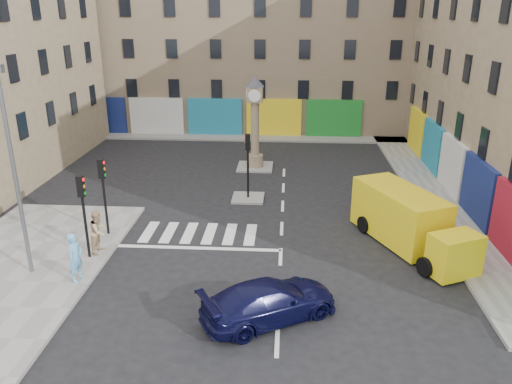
# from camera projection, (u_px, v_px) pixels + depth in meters

# --- Properties ---
(ground) EXTENTS (120.00, 120.00, 0.00)m
(ground) POSITION_uv_depth(u_px,v_px,m) (280.00, 268.00, 21.07)
(ground) COLOR black
(ground) RESTS_ON ground
(sidewalk_left) EXTENTS (7.00, 16.00, 0.15)m
(sidewalk_left) POSITION_uv_depth(u_px,v_px,m) (3.00, 282.00, 19.84)
(sidewalk_left) COLOR gray
(sidewalk_left) RESTS_ON ground
(sidewalk_right) EXTENTS (2.60, 30.00, 0.15)m
(sidewalk_right) POSITION_uv_depth(u_px,v_px,m) (429.00, 190.00, 29.87)
(sidewalk_right) COLOR gray
(sidewalk_right) RESTS_ON ground
(sidewalk_far) EXTENTS (32.00, 2.40, 0.15)m
(sidewalk_far) POSITION_uv_depth(u_px,v_px,m) (238.00, 137.00, 42.06)
(sidewalk_far) COLOR gray
(sidewalk_far) RESTS_ON ground
(island_near) EXTENTS (1.80, 1.80, 0.12)m
(island_near) POSITION_uv_depth(u_px,v_px,m) (248.00, 198.00, 28.66)
(island_near) COLOR gray
(island_near) RESTS_ON ground
(island_far) EXTENTS (2.40, 2.40, 0.12)m
(island_far) POSITION_uv_depth(u_px,v_px,m) (255.00, 167.00, 34.27)
(island_far) COLOR gray
(island_far) RESTS_ON ground
(building_far) EXTENTS (32.00, 10.00, 17.00)m
(building_far) POSITION_uv_depth(u_px,v_px,m) (243.00, 30.00, 44.57)
(building_far) COLOR #7C6C52
(building_far) RESTS_ON ground
(traffic_light_left_near) EXTENTS (0.28, 0.22, 3.70)m
(traffic_light_left_near) POSITION_uv_depth(u_px,v_px,m) (83.00, 204.00, 20.85)
(traffic_light_left_near) COLOR black
(traffic_light_left_near) RESTS_ON sidewalk_left
(traffic_light_left_far) EXTENTS (0.28, 0.22, 3.70)m
(traffic_light_left_far) POSITION_uv_depth(u_px,v_px,m) (103.00, 185.00, 23.10)
(traffic_light_left_far) COLOR black
(traffic_light_left_far) RESTS_ON sidewalk_left
(traffic_light_island) EXTENTS (0.28, 0.22, 3.70)m
(traffic_light_island) POSITION_uv_depth(u_px,v_px,m) (248.00, 156.00, 27.78)
(traffic_light_island) COLOR black
(traffic_light_island) RESTS_ON island_near
(lamp_post) EXTENTS (0.50, 0.25, 8.30)m
(lamp_post) POSITION_uv_depth(u_px,v_px,m) (13.00, 163.00, 18.90)
(lamp_post) COLOR #595B60
(lamp_post) RESTS_ON sidewalk_left
(clock_pillar) EXTENTS (1.20, 1.20, 6.10)m
(clock_pillar) POSITION_uv_depth(u_px,v_px,m) (255.00, 117.00, 33.06)
(clock_pillar) COLOR #9B8366
(clock_pillar) RESTS_ON island_far
(navy_sedan) EXTENTS (5.26, 4.22, 1.43)m
(navy_sedan) POSITION_uv_depth(u_px,v_px,m) (270.00, 301.00, 17.40)
(navy_sedan) COLOR black
(navy_sedan) RESTS_ON ground
(yellow_van) EXTENTS (4.69, 7.05, 2.49)m
(yellow_van) POSITION_uv_depth(u_px,v_px,m) (408.00, 221.00, 22.65)
(yellow_van) COLOR yellow
(yellow_van) RESTS_ON ground
(pedestrian_blue) EXTENTS (0.63, 0.82, 2.02)m
(pedestrian_blue) POSITION_uv_depth(u_px,v_px,m) (76.00, 257.00, 19.52)
(pedestrian_blue) COLOR #63AEE2
(pedestrian_blue) RESTS_ON sidewalk_left
(pedestrian_tan) EXTENTS (0.87, 1.04, 1.93)m
(pedestrian_tan) POSITION_uv_depth(u_px,v_px,m) (99.00, 231.00, 21.86)
(pedestrian_tan) COLOR tan
(pedestrian_tan) RESTS_ON sidewalk_left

